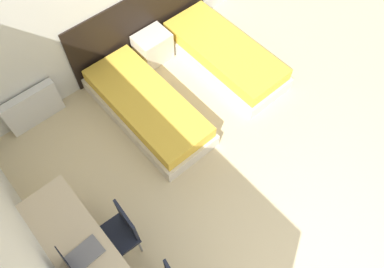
{
  "coord_description": "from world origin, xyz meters",
  "views": [
    {
      "loc": [
        -1.54,
        0.61,
        4.44
      ],
      "look_at": [
        0.0,
        2.39,
        0.55
      ],
      "focal_mm": 35.0,
      "sensor_mm": 36.0,
      "label": 1
    }
  ],
  "objects_px": {
    "bed_near_door": "(224,55)",
    "laptop": "(78,257)",
    "nightstand": "(153,47)",
    "chair_near_laptop": "(119,232)",
    "bed_near_window": "(147,107)"
  },
  "relations": [
    {
      "from": "bed_near_door",
      "to": "chair_near_laptop",
      "type": "bearing_deg",
      "value": -155.35
    },
    {
      "from": "bed_near_door",
      "to": "laptop",
      "type": "bearing_deg",
      "value": -157.5
    },
    {
      "from": "bed_near_window",
      "to": "bed_near_door",
      "type": "distance_m",
      "value": 1.48
    },
    {
      "from": "bed_near_window",
      "to": "nightstand",
      "type": "xyz_separation_m",
      "value": [
        0.74,
        0.81,
        0.04
      ]
    },
    {
      "from": "bed_near_window",
      "to": "nightstand",
      "type": "bearing_deg",
      "value": 47.81
    },
    {
      "from": "nightstand",
      "to": "chair_near_laptop",
      "type": "bearing_deg",
      "value": -134.48
    },
    {
      "from": "nightstand",
      "to": "bed_near_window",
      "type": "bearing_deg",
      "value": -132.19
    },
    {
      "from": "bed_near_door",
      "to": "chair_near_laptop",
      "type": "distance_m",
      "value": 3.09
    },
    {
      "from": "nightstand",
      "to": "laptop",
      "type": "relative_size",
      "value": 1.42
    },
    {
      "from": "bed_near_window",
      "to": "chair_near_laptop",
      "type": "relative_size",
      "value": 2.32
    },
    {
      "from": "bed_near_window",
      "to": "bed_near_door",
      "type": "relative_size",
      "value": 1.0
    },
    {
      "from": "bed_near_door",
      "to": "laptop",
      "type": "relative_size",
      "value": 5.56
    },
    {
      "from": "bed_near_window",
      "to": "nightstand",
      "type": "height_order",
      "value": "nightstand"
    },
    {
      "from": "bed_near_door",
      "to": "laptop",
      "type": "xyz_separation_m",
      "value": [
        -3.24,
        -1.34,
        0.64
      ]
    },
    {
      "from": "bed_near_door",
      "to": "bed_near_window",
      "type": "bearing_deg",
      "value": 180.0
    }
  ]
}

